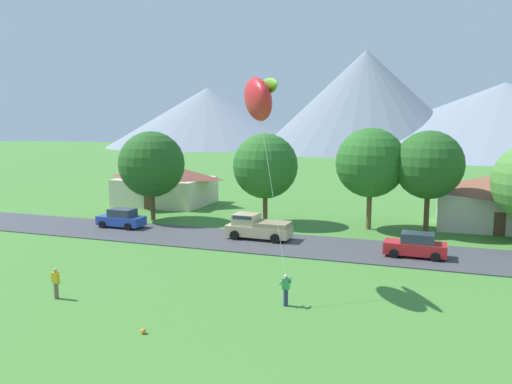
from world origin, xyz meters
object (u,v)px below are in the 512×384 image
object	(u,v)px
kite_flyer_with_kite	(259,100)
watcher_person	(56,283)
tree_near_left	(429,165)
soccer_ball	(143,331)
pickup_truck_sand_west_side	(257,227)
house_right_center	(165,183)
tree_left_of_center	(265,166)
parked_car_red_mid_west	(416,245)
parked_car_blue_mid_east	(121,219)
tree_near_right	(152,164)
house_left_center	(496,201)
tree_far_right	(370,163)

from	to	relation	value
kite_flyer_with_kite	watcher_person	size ratio (longest dim) A/B	7.13
tree_near_left	soccer_ball	distance (m)	28.85
pickup_truck_sand_west_side	house_right_center	bearing A→B (deg)	139.93
tree_left_of_center	watcher_person	distance (m)	23.58
parked_car_red_mid_west	parked_car_blue_mid_east	xyz separation A→B (m)	(-25.16, 1.69, 0.00)
tree_near_right	kite_flyer_with_kite	bearing A→B (deg)	-43.36
house_right_center	tree_near_right	xyz separation A→B (m)	(3.65, -8.95, 2.98)
house_left_center	tree_far_right	bearing A→B (deg)	-158.86
tree_left_of_center	tree_near_right	bearing A→B (deg)	-169.53
soccer_ball	tree_near_right	bearing A→B (deg)	119.89
pickup_truck_sand_west_side	parked_car_blue_mid_east	bearing A→B (deg)	178.98
parked_car_blue_mid_east	pickup_truck_sand_west_side	size ratio (longest dim) A/B	0.81
tree_near_right	pickup_truck_sand_west_side	xyz separation A→B (m)	(12.22, -4.39, -4.37)
tree_near_right	parked_car_red_mid_west	bearing A→B (deg)	-13.47
house_left_center	parked_car_red_mid_west	xyz separation A→B (m)	(-6.42, -12.61, -1.63)
house_left_center	parked_car_blue_mid_east	world-z (taller)	house_left_center
house_left_center	tree_near_left	distance (m)	7.88
house_right_center	parked_car_blue_mid_east	size ratio (longest dim) A/B	2.51
house_right_center	tree_far_right	world-z (taller)	tree_far_right
house_right_center	parked_car_red_mid_west	distance (m)	31.77
pickup_truck_sand_west_side	parked_car_red_mid_west	bearing A→B (deg)	-6.82
kite_flyer_with_kite	soccer_ball	world-z (taller)	kite_flyer_with_kite
house_right_center	tree_far_right	size ratio (longest dim) A/B	1.19
tree_near_left	watcher_person	bearing A→B (deg)	-128.55
tree_near_left	house_right_center	bearing A→B (deg)	167.53
tree_left_of_center	tree_far_right	bearing A→B (deg)	4.04
parked_car_blue_mid_east	kite_flyer_with_kite	world-z (taller)	kite_flyer_with_kite
tree_near_right	soccer_ball	size ratio (longest dim) A/B	35.79
tree_near_right	parked_car_blue_mid_east	distance (m)	6.22
tree_near_left	tree_left_of_center	xyz separation A→B (m)	(-14.26, -0.61, -0.45)
house_right_center	tree_far_right	bearing A→B (deg)	-14.75
watcher_person	tree_near_right	bearing A→B (deg)	107.29
house_right_center	soccer_ball	size ratio (longest dim) A/B	44.45
tree_far_right	parked_car_blue_mid_east	distance (m)	22.63
tree_near_right	tree_far_right	size ratio (longest dim) A/B	0.96
kite_flyer_with_kite	watcher_person	distance (m)	14.75
pickup_truck_sand_west_side	watcher_person	distance (m)	17.33
tree_near_left	tree_left_of_center	distance (m)	14.28
parked_car_blue_mid_east	house_right_center	bearing A→B (deg)	102.52
tree_near_left	tree_near_right	size ratio (longest dim) A/B	1.02
parked_car_blue_mid_east	pickup_truck_sand_west_side	bearing A→B (deg)	-1.02
pickup_truck_sand_west_side	watcher_person	world-z (taller)	pickup_truck_sand_west_side
tree_left_of_center	pickup_truck_sand_west_side	size ratio (longest dim) A/B	1.61
house_left_center	kite_flyer_with_kite	world-z (taller)	kite_flyer_with_kite
tree_near_left	tree_left_of_center	size ratio (longest dim) A/B	1.04
tree_left_of_center	watcher_person	world-z (taller)	tree_left_of_center
house_right_center	kite_flyer_with_kite	bearing A→B (deg)	-50.77
tree_near_left	tree_far_right	world-z (taller)	tree_far_right
tree_near_right	parked_car_blue_mid_east	bearing A→B (deg)	-100.03
tree_near_right	watcher_person	bearing A→B (deg)	-72.71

